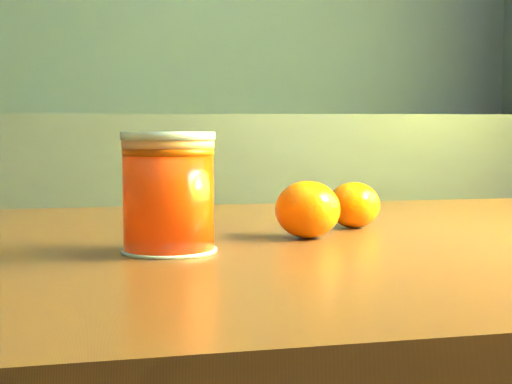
{
  "coord_description": "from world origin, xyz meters",
  "views": [
    {
      "loc": [
        0.74,
        -0.58,
        0.84
      ],
      "look_at": [
        0.79,
        0.03,
        0.8
      ],
      "focal_mm": 50.0,
      "sensor_mm": 36.0,
      "label": 1
    }
  ],
  "objects": [
    {
      "name": "juice_glass",
      "position": [
        0.71,
        0.02,
        0.8
      ],
      "size": [
        0.08,
        0.08,
        0.1
      ],
      "rotation": [
        0.0,
        0.0,
        0.14
      ],
      "color": "red",
      "rests_on": "table"
    },
    {
      "name": "orange_front",
      "position": [
        0.84,
        0.09,
        0.77
      ],
      "size": [
        0.08,
        0.08,
        0.06
      ],
      "primitive_type": "ellipsoid",
      "rotation": [
        0.0,
        0.0,
        -0.4
      ],
      "color": "orange",
      "rests_on": "table"
    },
    {
      "name": "orange_back",
      "position": [
        0.9,
        0.17,
        0.77
      ],
      "size": [
        0.06,
        0.06,
        0.05
      ],
      "primitive_type": "ellipsoid",
      "rotation": [
        0.0,
        0.0,
        -0.11
      ],
      "color": "orange",
      "rests_on": "table"
    },
    {
      "name": "table",
      "position": [
        0.85,
        0.1,
        0.65
      ],
      "size": [
        1.09,
        0.84,
        0.75
      ],
      "rotation": [
        0.0,
        0.0,
        0.15
      ],
      "color": "#5E3117",
      "rests_on": "ground"
    }
  ]
}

